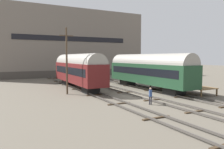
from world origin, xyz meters
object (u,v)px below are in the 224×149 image
bench (169,80)px  person_worker (150,94)px  train_car_maroon (78,69)px  train_car_green (147,69)px  utility_pole (67,60)px

bench → person_worker: bearing=-141.7°
train_car_maroon → person_worker: bearing=-79.5°
train_car_green → person_worker: train_car_green is taller
train_car_green → bench: bearing=-32.7°
bench → utility_pole: size_ratio=0.16×
person_worker → train_car_green: bearing=55.0°
utility_pole → train_car_green: bearing=-6.2°
train_car_green → bench: (2.76, -1.77, -1.53)m
train_car_green → bench: train_car_green is taller
bench → utility_pole: 15.33m
person_worker → bench: bearing=38.3°
train_car_green → bench: size_ratio=12.45×
train_car_green → person_worker: 10.96m
person_worker → train_car_maroon: bearing=100.5°
train_car_green → person_worker: (-6.18, -8.83, -1.96)m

